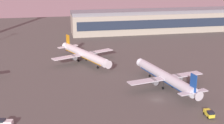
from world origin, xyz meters
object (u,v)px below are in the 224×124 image
Objects in this scene: cargo_loader at (5,123)px; airplane_mid_apron at (165,77)px; airplane_near_gate at (84,54)px; baggage_tractor at (209,113)px.

airplane_mid_apron is at bearing -59.35° from cargo_loader.
airplane_mid_apron is at bearing 101.50° from airplane_near_gate.
baggage_tractor is (31.93, -65.54, -2.96)m from airplane_near_gate.
airplane_mid_apron is 27.01m from baggage_tractor.
airplane_mid_apron is 60.88m from cargo_loader.
airplane_near_gate reaches higher than baggage_tractor.
airplane_near_gate is 72.96m from baggage_tractor.
airplane_mid_apron is 9.28× the size of cargo_loader.
airplane_near_gate is at bearing -61.74° from baggage_tractor.
airplane_near_gate is (-27.62, 39.03, 0.11)m from airplane_mid_apron.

